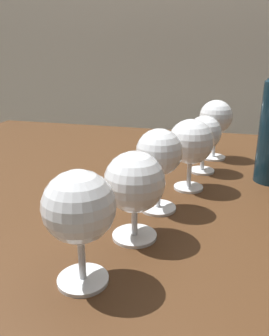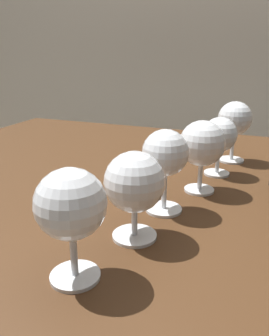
% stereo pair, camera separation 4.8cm
% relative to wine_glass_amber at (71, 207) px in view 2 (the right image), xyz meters
% --- Properties ---
extents(dining_table, '(1.31, 0.97, 0.72)m').
position_rel_wine_glass_amber_xyz_m(dining_table, '(-0.03, 0.37, -0.18)').
color(dining_table, '#472B16').
rests_on(dining_table, ground_plane).
extents(wine_glass_amber, '(0.09, 0.09, 0.14)m').
position_rel_wine_glass_amber_xyz_m(wine_glass_amber, '(0.00, 0.00, 0.00)').
color(wine_glass_amber, white).
rests_on(wine_glass_amber, dining_table).
extents(wine_glass_port, '(0.09, 0.09, 0.13)m').
position_rel_wine_glass_amber_xyz_m(wine_glass_port, '(0.03, 0.12, -0.01)').
color(wine_glass_port, white).
rests_on(wine_glass_port, dining_table).
extents(wine_glass_white, '(0.08, 0.08, 0.15)m').
position_rel_wine_glass_amber_xyz_m(wine_glass_white, '(0.05, 0.22, 0.01)').
color(wine_glass_white, white).
rests_on(wine_glass_white, dining_table).
extents(wine_glass_rose, '(0.09, 0.09, 0.14)m').
position_rel_wine_glass_amber_xyz_m(wine_glass_rose, '(0.09, 0.33, -0.00)').
color(wine_glass_rose, white).
rests_on(wine_glass_rose, dining_table).
extents(wine_glass_chardonnay, '(0.08, 0.08, 0.13)m').
position_rel_wine_glass_amber_xyz_m(wine_glass_chardonnay, '(0.11, 0.44, -0.01)').
color(wine_glass_chardonnay, white).
rests_on(wine_glass_chardonnay, dining_table).
extents(wine_glass_cabernet, '(0.08, 0.08, 0.15)m').
position_rel_wine_glass_amber_xyz_m(wine_glass_cabernet, '(0.13, 0.55, 0.01)').
color(wine_glass_cabernet, white).
rests_on(wine_glass_cabernet, dining_table).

